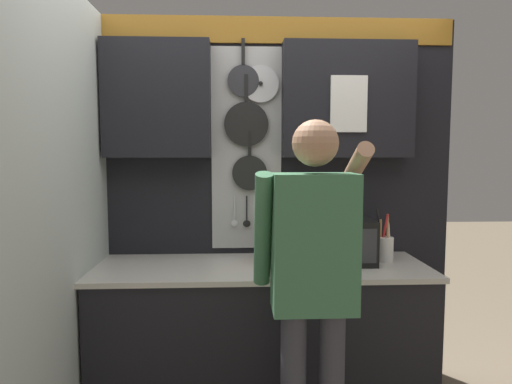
{
  "coord_description": "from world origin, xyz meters",
  "views": [
    {
      "loc": [
        -0.16,
        -2.68,
        1.57
      ],
      "look_at": [
        -0.02,
        0.22,
        1.31
      ],
      "focal_mm": 32.0,
      "sensor_mm": 36.0,
      "label": 1
    }
  ],
  "objects_px": {
    "knife_block": "(269,246)",
    "utensil_crock": "(384,248)",
    "microwave": "(333,240)",
    "person": "(313,271)"
  },
  "relations": [
    {
      "from": "person",
      "to": "microwave",
      "type": "bearing_deg",
      "value": 70.75
    },
    {
      "from": "knife_block",
      "to": "person",
      "type": "xyz_separation_m",
      "value": [
        0.15,
        -0.71,
        0.04
      ]
    },
    {
      "from": "microwave",
      "to": "knife_block",
      "type": "relative_size",
      "value": 1.68
    },
    {
      "from": "utensil_crock",
      "to": "knife_block",
      "type": "bearing_deg",
      "value": -179.89
    },
    {
      "from": "knife_block",
      "to": "utensil_crock",
      "type": "distance_m",
      "value": 0.72
    },
    {
      "from": "knife_block",
      "to": "utensil_crock",
      "type": "relative_size",
      "value": 0.86
    },
    {
      "from": "utensil_crock",
      "to": "person",
      "type": "relative_size",
      "value": 0.19
    },
    {
      "from": "knife_block",
      "to": "utensil_crock",
      "type": "bearing_deg",
      "value": 0.11
    },
    {
      "from": "knife_block",
      "to": "utensil_crock",
      "type": "height_order",
      "value": "utensil_crock"
    },
    {
      "from": "knife_block",
      "to": "microwave",
      "type": "bearing_deg",
      "value": -0.11
    }
  ]
}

